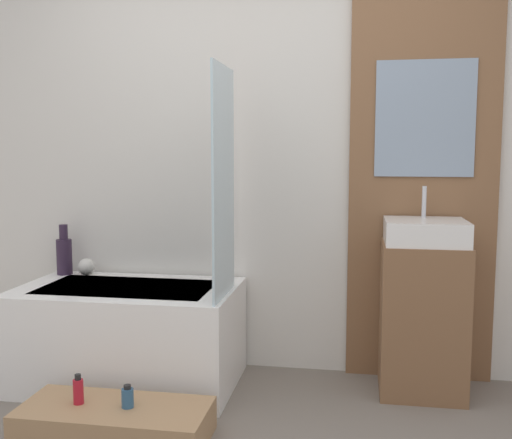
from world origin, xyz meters
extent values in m
cube|color=silver|center=(0.00, 1.58, 1.30)|extent=(4.20, 0.06, 2.60)
cube|color=brown|center=(0.93, 1.53, 1.30)|extent=(0.82, 0.03, 2.60)
cube|color=#8C9EB2|center=(0.93, 1.51, 1.50)|extent=(0.54, 0.01, 0.64)
cube|color=white|center=(-0.70, 1.17, 0.28)|extent=(1.22, 0.73, 0.56)
cube|color=silver|center=(-0.70, 1.17, 0.55)|extent=(0.96, 0.51, 0.01)
cube|color=silver|center=(-0.12, 1.06, 1.15)|extent=(0.01, 0.47, 1.19)
cube|color=#A87F56|center=(-0.51, 0.51, 0.08)|extent=(0.87, 0.38, 0.16)
cube|color=brown|center=(0.93, 1.31, 0.41)|extent=(0.45, 0.41, 0.82)
cube|color=white|center=(0.93, 1.31, 0.89)|extent=(0.43, 0.39, 0.13)
cylinder|color=silver|center=(0.93, 1.41, 1.04)|extent=(0.02, 0.02, 0.17)
cylinder|color=#2D1E33|center=(-1.21, 1.43, 0.67)|extent=(0.09, 0.09, 0.22)
cylinder|color=#2D1E33|center=(-1.21, 1.43, 0.82)|extent=(0.05, 0.05, 0.09)
sphere|color=silver|center=(-1.07, 1.43, 0.61)|extent=(0.10, 0.10, 0.10)
cylinder|color=#B21928|center=(-0.69, 0.51, 0.21)|extent=(0.05, 0.05, 0.11)
cylinder|color=black|center=(-0.69, 0.51, 0.28)|extent=(0.03, 0.03, 0.03)
cylinder|color=#2D567A|center=(-0.45, 0.51, 0.20)|extent=(0.06, 0.06, 0.09)
cylinder|color=black|center=(-0.45, 0.51, 0.25)|extent=(0.03, 0.03, 0.02)
camera|label=1|loc=(0.57, -1.96, 1.32)|focal=42.00mm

